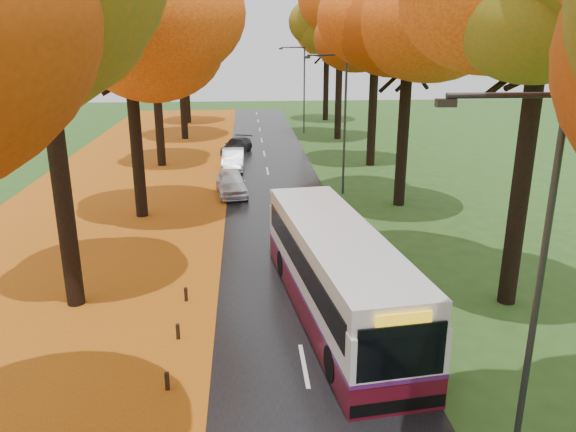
{
  "coord_description": "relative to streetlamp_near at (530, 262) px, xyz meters",
  "views": [
    {
      "loc": [
        -1.52,
        -1.68,
        8.89
      ],
      "look_at": [
        0.0,
        17.84,
        2.6
      ],
      "focal_mm": 35.0,
      "sensor_mm": 36.0,
      "label": 1
    }
  ],
  "objects": [
    {
      "name": "road",
      "position": [
        -3.95,
        17.0,
        -4.69
      ],
      "size": [
        6.5,
        90.0,
        0.04
      ],
      "primitive_type": "cube",
      "color": "black",
      "rests_on": "ground"
    },
    {
      "name": "centre_line",
      "position": [
        -3.95,
        17.0,
        -4.67
      ],
      "size": [
        0.12,
        90.0,
        0.01
      ],
      "primitive_type": "cube",
      "color": "silver",
      "rests_on": "road"
    },
    {
      "name": "leaf_verge",
      "position": [
        -12.95,
        17.0,
        -4.7
      ],
      "size": [
        12.0,
        90.0,
        0.02
      ],
      "primitive_type": "cube",
      "color": "#94390D",
      "rests_on": "ground"
    },
    {
      "name": "leaf_drift",
      "position": [
        -7.0,
        17.0,
        -4.67
      ],
      "size": [
        0.9,
        90.0,
        0.01
      ],
      "primitive_type": "cube",
      "color": "#BA6C13",
      "rests_on": "road"
    },
    {
      "name": "trees_left",
      "position": [
        -11.13,
        19.06,
        4.82
      ],
      "size": [
        9.2,
        74.0,
        13.88
      ],
      "color": "black",
      "rests_on": "ground"
    },
    {
      "name": "trees_right",
      "position": [
        3.24,
        18.91,
        4.98
      ],
      "size": [
        9.3,
        74.2,
        13.96
      ],
      "color": "black",
      "rests_on": "ground"
    },
    {
      "name": "streetlamp_near",
      "position": [
        0.0,
        0.0,
        0.0
      ],
      "size": [
        2.45,
        0.18,
        8.0
      ],
      "color": "#333538",
      "rests_on": "ground"
    },
    {
      "name": "streetlamp_mid",
      "position": [
        0.0,
        22.0,
        0.0
      ],
      "size": [
        2.45,
        0.18,
        8.0
      ],
      "color": "#333538",
      "rests_on": "ground"
    },
    {
      "name": "streetlamp_far",
      "position": [
        0.0,
        44.0,
        0.0
      ],
      "size": [
        2.45,
        0.18,
        8.0
      ],
      "color": "#333538",
      "rests_on": "ground"
    },
    {
      "name": "bus",
      "position": [
        -2.57,
        7.1,
        -3.15
      ],
      "size": [
        3.87,
        11.31,
        2.92
      ],
      "rotation": [
        0.0,
        0.0,
        0.12
      ],
      "color": "#4F0C19",
      "rests_on": "road"
    },
    {
      "name": "car_white",
      "position": [
        -6.3,
        22.13,
        -3.97
      ],
      "size": [
        2.12,
        4.28,
        1.4
      ],
      "primitive_type": "imported",
      "rotation": [
        0.0,
        0.0,
        0.12
      ],
      "color": "silver",
      "rests_on": "road"
    },
    {
      "name": "car_silver",
      "position": [
        -6.3,
        28.77,
        -3.98
      ],
      "size": [
        1.57,
        4.24,
        1.38
      ],
      "primitive_type": "imported",
      "rotation": [
        0.0,
        0.0,
        -0.02
      ],
      "color": "#A4A7AC",
      "rests_on": "road"
    },
    {
      "name": "car_dark",
      "position": [
        -6.1,
        34.42,
        -4.09
      ],
      "size": [
        2.82,
        4.36,
        1.17
      ],
      "primitive_type": "imported",
      "rotation": [
        0.0,
        0.0,
        -0.31
      ],
      "color": "black",
      "rests_on": "road"
    }
  ]
}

